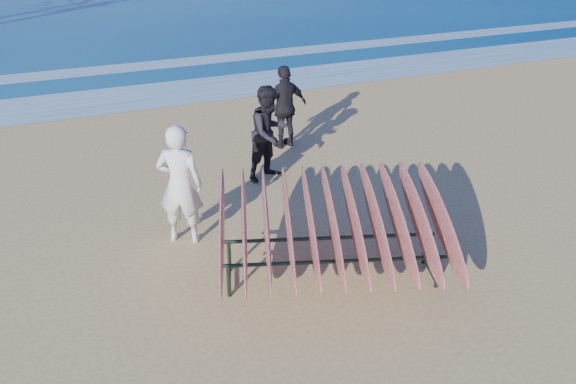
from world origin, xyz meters
The scene contains 7 objects.
ground centered at (0.00, 0.00, 0.00)m, with size 120.00×120.00×0.00m, color tan.
foam_near centered at (0.00, 10.00, 0.01)m, with size 160.00×160.00×0.00m, color white.
foam_far centered at (0.00, 13.50, 0.01)m, with size 160.00×160.00×0.00m, color white.
surfboard_rack centered at (0.19, -0.34, 0.92)m, with size 3.89×3.62×1.51m.
person_white centered at (-1.49, 1.64, 0.99)m, with size 0.72×0.48×1.98m, color silver.
person_dark_a centered at (0.74, 3.41, 0.94)m, with size 0.91×0.71×1.88m, color black.
person_dark_b centered at (1.70, 4.85, 0.92)m, with size 1.08×0.45×1.84m, color black.
Camera 1 is at (-3.39, -6.99, 5.03)m, focal length 38.00 mm.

